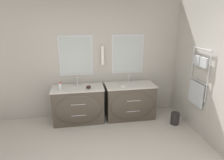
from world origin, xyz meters
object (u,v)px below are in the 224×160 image
object	(u,v)px
vanity_right	(130,101)
amenity_bowl	(89,87)
vanity_left	(79,105)
toiletry_bottle	(60,86)
waste_bin	(175,118)

from	to	relation	value
vanity_right	amenity_bowl	size ratio (longest dim) A/B	10.71
vanity_right	amenity_bowl	xyz separation A→B (m)	(-0.92, -0.06, 0.41)
vanity_right	vanity_left	bearing A→B (deg)	180.00
toiletry_bottle	amenity_bowl	bearing A→B (deg)	-0.91
toiletry_bottle	vanity_right	bearing A→B (deg)	2.12
toiletry_bottle	amenity_bowl	size ratio (longest dim) A/B	1.61
vanity_left	amenity_bowl	world-z (taller)	amenity_bowl
toiletry_bottle	vanity_left	bearing A→B (deg)	9.09
amenity_bowl	waste_bin	bearing A→B (deg)	-12.41
waste_bin	toiletry_bottle	bearing A→B (deg)	170.31
toiletry_bottle	waste_bin	bearing A→B (deg)	-9.69
vanity_left	waste_bin	world-z (taller)	vanity_left
vanity_right	toiletry_bottle	world-z (taller)	toiletry_bottle
vanity_right	amenity_bowl	bearing A→B (deg)	-176.00
amenity_bowl	vanity_left	bearing A→B (deg)	164.11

